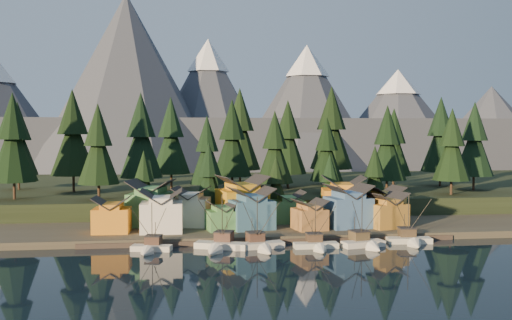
{
  "coord_description": "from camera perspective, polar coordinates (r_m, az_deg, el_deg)",
  "views": [
    {
      "loc": [
        -18.4,
        -102.38,
        23.63
      ],
      "look_at": [
        -1.39,
        30.0,
        16.95
      ],
      "focal_mm": 40.0,
      "sensor_mm": 36.0,
      "label": 1
    }
  ],
  "objects": [
    {
      "name": "boat_6",
      "position": [
        124.85,
        15.21,
        -7.1
      ],
      "size": [
        9.72,
        10.43,
        11.5
      ],
      "rotation": [
        0.0,
        0.0,
        -0.1
      ],
      "color": "beige",
      "rests_on": "ground"
    },
    {
      "name": "ground",
      "position": [
        106.67,
        2.84,
        -9.94
      ],
      "size": [
        500.0,
        500.0,
        0.0
      ],
      "primitive_type": "plane",
      "color": "black",
      "rests_on": "ground"
    },
    {
      "name": "tree_hill_7",
      "position": [
        152.42,
        1.89,
        1.02
      ],
      "size": [
        9.99,
        9.99,
        23.28
      ],
      "color": "#332319",
      "rests_on": "hillside"
    },
    {
      "name": "tree_hill_16",
      "position": [
        187.09,
        -22.71,
        1.72
      ],
      "size": [
        11.48,
        11.48,
        26.74
      ],
      "color": "#332319",
      "rests_on": "hillside"
    },
    {
      "name": "boat_1",
      "position": [
        115.0,
        -10.54,
        -7.95
      ],
      "size": [
        8.53,
        9.09,
        10.61
      ],
      "rotation": [
        0.0,
        0.0,
        -0.22
      ],
      "color": "beige",
      "rests_on": "ground"
    },
    {
      "name": "boat_4",
      "position": [
        116.33,
        6.13,
        -7.88
      ],
      "size": [
        9.22,
        10.05,
        10.52
      ],
      "rotation": [
        0.0,
        0.0,
        0.0
      ],
      "color": "beige",
      "rests_on": "ground"
    },
    {
      "name": "tree_hill_15",
      "position": [
        185.29,
        -1.63,
        2.8
      ],
      "size": [
        13.66,
        13.66,
        31.83
      ],
      "color": "#332319",
      "rests_on": "hillside"
    },
    {
      "name": "tree_hill_11",
      "position": [
        162.53,
        12.99,
        1.4
      ],
      "size": [
        10.73,
        10.73,
        25.0
      ],
      "color": "#332319",
      "rests_on": "hillside"
    },
    {
      "name": "house_front_1",
      "position": [
        127.77,
        -9.42,
        -4.91
      ],
      "size": [
        9.13,
        8.78,
        9.37
      ],
      "rotation": [
        0.0,
        0.0,
        -0.01
      ],
      "color": "silver",
      "rests_on": "shore_strip"
    },
    {
      "name": "tree_hill_2",
      "position": [
        151.97,
        -15.5,
        1.25
      ],
      "size": [
        10.69,
        10.69,
        24.91
      ],
      "color": "#332319",
      "rests_on": "hillside"
    },
    {
      "name": "mountain_ridge",
      "position": [
        316.29,
        -4.76,
        3.3
      ],
      "size": [
        560.0,
        190.0,
        90.0
      ],
      "color": "#434856",
      "rests_on": "ground"
    },
    {
      "name": "house_back_1",
      "position": [
        135.01,
        -6.48,
        -4.55
      ],
      "size": [
        9.68,
        9.76,
        9.06
      ],
      "rotation": [
        0.0,
        0.0,
        -0.23
      ],
      "color": "beige",
      "rests_on": "shore_strip"
    },
    {
      "name": "tree_hill_13",
      "position": [
        167.83,
        19.0,
        1.21
      ],
      "size": [
        10.39,
        10.39,
        24.21
      ],
      "color": "#332319",
      "rests_on": "hillside"
    },
    {
      "name": "house_back_5",
      "position": [
        142.95,
        12.77,
        -4.25
      ],
      "size": [
        8.64,
        8.73,
        8.75
      ],
      "rotation": [
        0.0,
        0.0,
        0.12
      ],
      "color": "#A28439",
      "rests_on": "shore_strip"
    },
    {
      "name": "tree_hill_12",
      "position": [
        180.32,
        13.61,
        1.51
      ],
      "size": [
        10.69,
        10.69,
        24.9
      ],
      "color": "#332319",
      "rests_on": "hillside"
    },
    {
      "name": "house_front_6",
      "position": [
        135.33,
        12.87,
        -4.8
      ],
      "size": [
        9.8,
        9.48,
        8.1
      ],
      "rotation": [
        0.0,
        0.0,
        0.26
      ],
      "color": "#A06F29",
      "rests_on": "shore_strip"
    },
    {
      "name": "tree_hill_17",
      "position": [
        182.2,
        21.0,
        1.71
      ],
      "size": [
        11.44,
        11.44,
        26.64
      ],
      "color": "#332319",
      "rests_on": "hillside"
    },
    {
      "name": "tree_shore_4",
      "position": [
        151.18,
        11.78,
        -1.75
      ],
      "size": [
        7.95,
        7.95,
        18.53
      ],
      "color": "#332319",
      "rests_on": "shore_strip"
    },
    {
      "name": "tree_hill_9",
      "position": [
        162.58,
        7.07,
        0.85
      ],
      "size": [
        9.4,
        9.4,
        21.9
      ],
      "color": "#332319",
      "rests_on": "hillside"
    },
    {
      "name": "hillside",
      "position": [
        194.35,
        -1.85,
        -3.23
      ],
      "size": [
        420.0,
        100.0,
        6.0
      ],
      "primitive_type": "cube",
      "color": "black",
      "rests_on": "ground"
    },
    {
      "name": "tree_hill_8",
      "position": [
        177.38,
        3.2,
        2.02
      ],
      "size": [
        11.79,
        11.79,
        27.45
      ],
      "color": "#332319",
      "rests_on": "hillside"
    },
    {
      "name": "tree_shore_0",
      "position": [
        143.25,
        -11.15,
        -2.21
      ],
      "size": [
        7.53,
        7.53,
        17.55
      ],
      "color": "#332319",
      "rests_on": "shore_strip"
    },
    {
      "name": "tree_hill_10",
      "position": [
        188.69,
        7.55,
        2.89
      ],
      "size": [
        13.97,
        13.97,
        32.56
      ],
      "color": "#332319",
      "rests_on": "hillside"
    },
    {
      "name": "tree_shore_3",
      "position": [
        147.79,
        7.37,
        -2.27
      ],
      "size": [
        7.05,
        7.05,
        16.42
      ],
      "color": "#332319",
      "rests_on": "shore_strip"
    },
    {
      "name": "tree_shore_1",
      "position": [
        142.98,
        -4.74,
        -1.75
      ],
      "size": [
        8.36,
        8.36,
        19.48
      ],
      "color": "#332319",
      "rests_on": "shore_strip"
    },
    {
      "name": "dock",
      "position": [
        122.5,
        1.46,
        -8.02
      ],
      "size": [
        80.0,
        4.0,
        1.0
      ],
      "primitive_type": "cube",
      "color": "#41352E",
      "rests_on": "ground"
    },
    {
      "name": "house_front_3",
      "position": [
        130.19,
        -0.5,
        -4.73
      ],
      "size": [
        10.88,
        10.55,
        9.37
      ],
      "rotation": [
        0.0,
        0.0,
        0.22
      ],
      "color": "#355F7E",
      "rests_on": "shore_strip"
    },
    {
      "name": "house_front_2",
      "position": [
        128.56,
        -3.41,
        -5.49
      ],
      "size": [
        7.81,
        7.85,
        6.56
      ],
      "rotation": [
        0.0,
        0.0,
        0.18
      ],
      "color": "#488548",
      "rests_on": "shore_strip"
    },
    {
      "name": "house_back_3",
      "position": [
        139.24,
        3.25,
        -4.6
      ],
      "size": [
        7.68,
        6.87,
        7.68
      ],
      "rotation": [
        0.0,
        0.0,
        0.02
      ],
      "color": "#498146",
      "rests_on": "shore_strip"
    },
    {
      "name": "tree_shore_2",
      "position": [
        144.9,
        2.0,
        -2.42
      ],
      "size": [
        6.9,
        6.9,
        16.07
      ],
      "color": "#332319",
      "rests_on": "shore_strip"
    },
    {
      "name": "boat_2",
      "position": [
        115.11,
        -3.66,
        -7.85
      ],
      "size": [
        11.41,
        11.86,
        12.13
      ],
      "rotation": [
        0.0,
        0.0,
        -0.35
      ],
      "color": "beige",
      "rests_on": "ground"
    },
    {
      "name": "shore_strip",
      "position": [
        145.37,
        0.04,
        -6.19
      ],
      "size": [
        400.0,
        50.0,
        1.5
      ],
      "primitive_type": "cube",
      "color": "#3B352B",
      "rests_on": "ground"
    },
    {
      "name": "house_front_0",
      "position": [
        129.29,
        -14.23,
        -5.24
      ],
      "size": [
        8.08,
        7.67,
        7.8
      ],
      "rotation": [
        0.0,
        0.0,
        -0.04
      ],
      "color": "orange",
      "rests_on": "shore_strip"
    },
    {
      "name": "boat_3",
      "position": [
        115.17,
        0.42,
        -7.91
      ],
      "size": [
        11.12,
        11.77,
        11.52
      ],
      "rotation": [
        0.0,
        0.0,
        0.19
      ],
      "color": "beige",
      "rests_on": "ground"
    },
    {
      "name": "tree_hill_3",
      "position": [
        162.8,
        -11.42,
        2.12
      ],
      "size": [
        12.29,
        12.29,
        28.64
      ],
      "color": "#332319",
      "rests_on": "hillside"
    },
    {
      "name": "house_front_5",
      "position": [
        133.71,
        9.21,
        -4.45
      ],
      "size": [
        10.58,
        9.87,
        9.87
      ],
      "rotation": [
        0.0,
        0.0,
        0.15
      ],
      "color": "#3C608E",
      "rests_on": "shore_strip"
    },
    {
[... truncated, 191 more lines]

